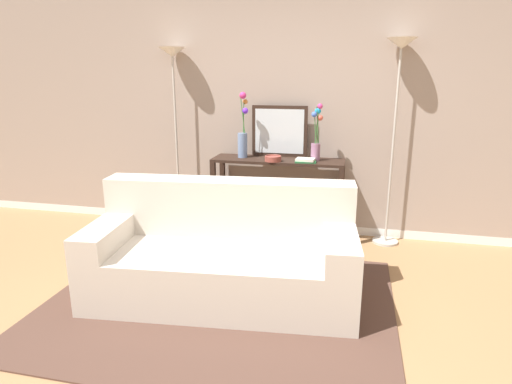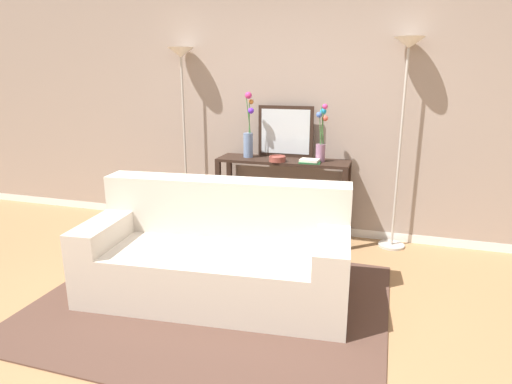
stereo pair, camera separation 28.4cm
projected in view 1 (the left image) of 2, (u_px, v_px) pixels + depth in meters
name	position (u px, v px, depth m)	size (l,w,h in m)	color
ground_plane	(240.00, 346.00, 2.84)	(16.00, 16.00, 0.02)	#9E754C
back_wall	(294.00, 111.00, 4.63)	(12.00, 0.15, 2.65)	white
area_rug	(219.00, 303.00, 3.33)	(2.61, 2.07, 0.01)	#51382D
couch	(223.00, 258.00, 3.41)	(2.09, 1.07, 0.88)	beige
console_table	(278.00, 184.00, 4.55)	(1.35, 0.38, 0.85)	black
floor_lamp_left	(174.00, 89.00, 4.63)	(0.28, 0.28, 1.97)	#B7B2A8
floor_lamp_right	(398.00, 86.00, 4.13)	(0.28, 0.28, 2.02)	#B7B2A8
wall_mirror	(279.00, 131.00, 4.56)	(0.58, 0.02, 0.53)	black
vase_tall_flowers	(243.00, 136.00, 4.51)	(0.11, 0.12, 0.67)	#6B84AD
vase_short_flowers	(316.00, 139.00, 4.35)	(0.11, 0.12, 0.57)	gray
fruit_bowl	(273.00, 158.00, 4.37)	(0.17, 0.17, 0.06)	brown
book_stack	(305.00, 160.00, 4.32)	(0.22, 0.15, 0.04)	#236033
book_row_under_console	(243.00, 229.00, 4.77)	(0.35, 0.17, 0.13)	navy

